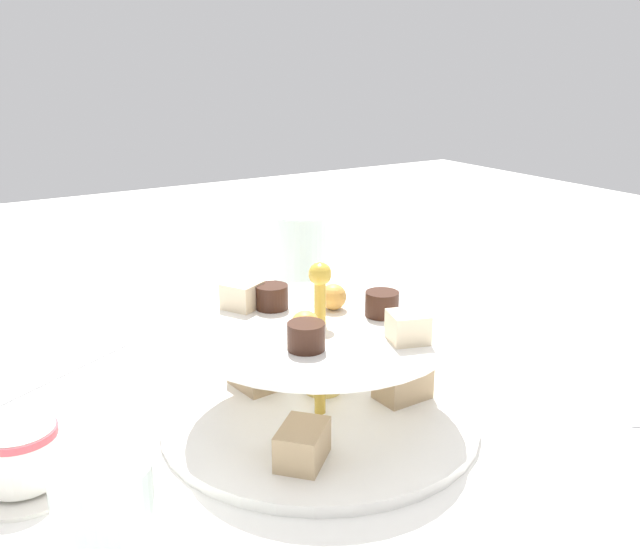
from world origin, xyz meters
name	(u,v)px	position (x,y,z in m)	size (l,w,h in m)	color
ground_plane	(320,422)	(0.00, 0.00, 0.00)	(2.40, 2.40, 0.00)	white
tiered_serving_stand	(320,378)	(0.00, 0.00, 0.04)	(0.28, 0.28, 0.15)	white
water_glass_tall_right	(302,272)	(0.21, -0.11, 0.07)	(0.07, 0.07, 0.14)	silver
water_glass_short_left	(105,519)	(-0.09, 0.22, 0.04)	(0.06, 0.06, 0.08)	silver
teacup_with_saucer	(21,459)	(0.03, 0.25, 0.02)	(0.09, 0.09, 0.05)	white
butter_knife_left	(597,384)	(-0.08, -0.27, 0.00)	(0.17, 0.01, 0.00)	silver
butter_knife_right	(65,370)	(0.23, 0.17, 0.00)	(0.17, 0.01, 0.00)	silver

